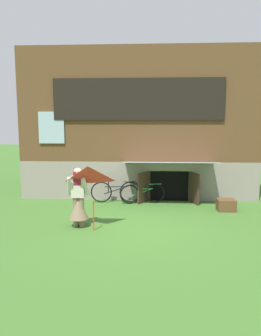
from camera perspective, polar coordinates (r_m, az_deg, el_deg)
ground_plane at (r=8.73m, az=0.60°, el=-10.37°), size 60.00×60.00×0.00m
log_house at (r=13.66m, az=1.68°, el=7.72°), size 8.44×5.89×5.33m
person at (r=8.73m, az=-9.13°, el=-5.95°), size 0.61×0.52×1.58m
kite at (r=7.96m, az=-7.45°, el=-2.83°), size 1.02×1.10×1.56m
bicycle_green at (r=11.11m, az=2.10°, el=-4.46°), size 1.53×0.38×0.71m
bicycle_black at (r=11.23m, az=-2.63°, el=-4.15°), size 1.72×0.15×0.78m
wooden_crate at (r=10.68m, az=16.41°, el=-6.23°), size 0.55×0.47×0.36m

